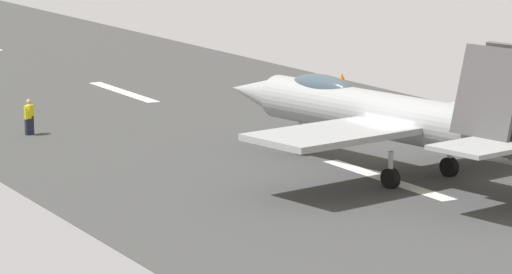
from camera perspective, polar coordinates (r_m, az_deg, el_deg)
ground_plane at (r=51.13m, az=5.78°, el=-1.89°), size 400.00×400.00×0.00m
runway_strip at (r=51.11m, az=5.79°, el=-1.89°), size 240.00×26.00×0.02m
fighter_jet at (r=51.86m, az=5.63°, el=0.96°), size 18.09×14.02×5.57m
crew_person at (r=60.96m, az=-9.62°, el=0.83°), size 0.52×0.53×1.63m
marker_cone_far at (r=76.46m, az=3.67°, el=2.54°), size 0.44×0.44×0.55m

